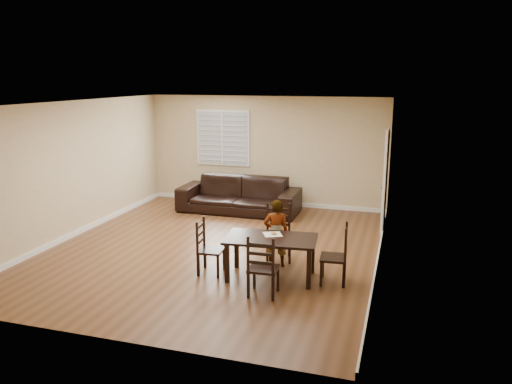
% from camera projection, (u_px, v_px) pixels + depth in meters
% --- Properties ---
extents(ground, '(7.00, 7.00, 0.00)m').
position_uv_depth(ground, '(215.00, 248.00, 9.40)').
color(ground, brown).
rests_on(ground, ground).
extents(room, '(6.04, 7.04, 2.72)m').
position_uv_depth(room, '(218.00, 152.00, 9.15)').
color(room, '#CCB88A').
rests_on(room, ground).
extents(dining_table, '(1.51, 0.94, 0.67)m').
position_uv_depth(dining_table, '(271.00, 243.00, 7.90)').
color(dining_table, black).
rests_on(dining_table, ground).
extents(chair_near, '(0.54, 0.52, 0.99)m').
position_uv_depth(chair_near, '(278.00, 233.00, 8.82)').
color(chair_near, black).
rests_on(chair_near, ground).
extents(chair_far, '(0.44, 0.41, 0.94)m').
position_uv_depth(chair_far, '(262.00, 270.00, 7.20)').
color(chair_far, black).
rests_on(chair_far, ground).
extents(chair_left, '(0.41, 0.44, 0.91)m').
position_uv_depth(chair_left, '(205.00, 249.00, 8.15)').
color(chair_left, black).
rests_on(chair_left, ground).
extents(chair_right, '(0.43, 0.46, 0.95)m').
position_uv_depth(chair_right, '(341.00, 257.00, 7.72)').
color(chair_right, black).
rests_on(chair_right, ground).
extents(child, '(0.49, 0.39, 1.17)m').
position_uv_depth(child, '(276.00, 233.00, 8.40)').
color(child, gray).
rests_on(child, ground).
extents(napkin, '(0.37, 0.37, 0.00)m').
position_uv_depth(napkin, '(273.00, 234.00, 8.03)').
color(napkin, beige).
rests_on(napkin, dining_table).
extents(donut, '(0.10, 0.10, 0.03)m').
position_uv_depth(donut, '(274.00, 233.00, 8.02)').
color(donut, '#B98342').
rests_on(donut, napkin).
extents(sofa, '(2.85, 1.12, 0.83)m').
position_uv_depth(sofa, '(239.00, 195.00, 11.84)').
color(sofa, black).
rests_on(sofa, ground).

